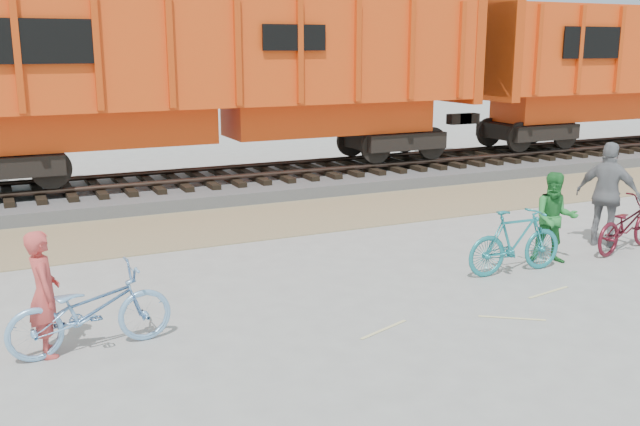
{
  "coord_description": "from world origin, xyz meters",
  "views": [
    {
      "loc": [
        -5.5,
        -8.4,
        3.65
      ],
      "look_at": [
        -0.85,
        1.5,
        1.08
      ],
      "focal_mm": 40.0,
      "sensor_mm": 36.0,
      "label": 1
    }
  ],
  "objects_px": {
    "bicycle_maroon": "(627,225)",
    "person_man": "(555,218)",
    "person_solo": "(44,293)",
    "bicycle_blue": "(90,310)",
    "hopper_car_center": "(218,72)",
    "bicycle_teal": "(515,241)",
    "person_woman": "(608,195)"
  },
  "relations": [
    {
      "from": "bicycle_blue",
      "to": "person_solo",
      "type": "bearing_deg",
      "value": 74.55
    },
    {
      "from": "bicycle_blue",
      "to": "person_man",
      "type": "height_order",
      "value": "person_man"
    },
    {
      "from": "bicycle_maroon",
      "to": "bicycle_blue",
      "type": "bearing_deg",
      "value": 78.55
    },
    {
      "from": "hopper_car_center",
      "to": "person_solo",
      "type": "height_order",
      "value": "hopper_car_center"
    },
    {
      "from": "bicycle_teal",
      "to": "person_solo",
      "type": "height_order",
      "value": "person_solo"
    },
    {
      "from": "bicycle_maroon",
      "to": "person_solo",
      "type": "height_order",
      "value": "person_solo"
    },
    {
      "from": "bicycle_blue",
      "to": "person_man",
      "type": "relative_size",
      "value": 1.26
    },
    {
      "from": "bicycle_teal",
      "to": "person_man",
      "type": "relative_size",
      "value": 1.14
    },
    {
      "from": "person_solo",
      "to": "person_woman",
      "type": "bearing_deg",
      "value": -88.14
    },
    {
      "from": "person_solo",
      "to": "person_man",
      "type": "distance_m",
      "value": 8.22
    },
    {
      "from": "bicycle_maroon",
      "to": "person_woman",
      "type": "height_order",
      "value": "person_woman"
    },
    {
      "from": "bicycle_blue",
      "to": "bicycle_maroon",
      "type": "xyz_separation_m",
      "value": [
        9.43,
        0.4,
        -0.03
      ]
    },
    {
      "from": "bicycle_maroon",
      "to": "person_man",
      "type": "height_order",
      "value": "person_man"
    },
    {
      "from": "bicycle_maroon",
      "to": "person_solo",
      "type": "relative_size",
      "value": 1.2
    },
    {
      "from": "bicycle_maroon",
      "to": "person_man",
      "type": "bearing_deg",
      "value": 75.65
    },
    {
      "from": "hopper_car_center",
      "to": "bicycle_maroon",
      "type": "distance_m",
      "value": 10.12
    },
    {
      "from": "bicycle_teal",
      "to": "person_woman",
      "type": "height_order",
      "value": "person_woman"
    },
    {
      "from": "bicycle_blue",
      "to": "person_woman",
      "type": "relative_size",
      "value": 1.01
    },
    {
      "from": "bicycle_maroon",
      "to": "person_man",
      "type": "distance_m",
      "value": 1.74
    },
    {
      "from": "hopper_car_center",
      "to": "person_man",
      "type": "height_order",
      "value": "hopper_car_center"
    },
    {
      "from": "bicycle_teal",
      "to": "bicycle_maroon",
      "type": "distance_m",
      "value": 2.72
    },
    {
      "from": "bicycle_blue",
      "to": "person_woman",
      "type": "height_order",
      "value": "person_woman"
    },
    {
      "from": "bicycle_blue",
      "to": "bicycle_teal",
      "type": "relative_size",
      "value": 1.1
    },
    {
      "from": "hopper_car_center",
      "to": "person_woman",
      "type": "bearing_deg",
      "value": -58.59
    },
    {
      "from": "person_woman",
      "to": "bicycle_teal",
      "type": "bearing_deg",
      "value": 75.25
    },
    {
      "from": "hopper_car_center",
      "to": "bicycle_teal",
      "type": "height_order",
      "value": "hopper_car_center"
    },
    {
      "from": "bicycle_teal",
      "to": "person_man",
      "type": "distance_m",
      "value": 1.05
    },
    {
      "from": "bicycle_teal",
      "to": "person_solo",
      "type": "bearing_deg",
      "value": 93.09
    },
    {
      "from": "bicycle_blue",
      "to": "person_woman",
      "type": "distance_m",
      "value": 9.37
    },
    {
      "from": "bicycle_teal",
      "to": "hopper_car_center",
      "type": "bearing_deg",
      "value": 17.1
    },
    {
      "from": "person_solo",
      "to": "person_man",
      "type": "height_order",
      "value": "person_man"
    },
    {
      "from": "hopper_car_center",
      "to": "bicycle_maroon",
      "type": "bearing_deg",
      "value": -59.31
    }
  ]
}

